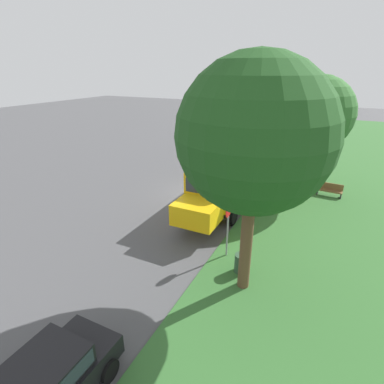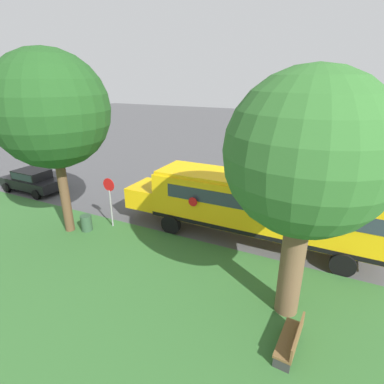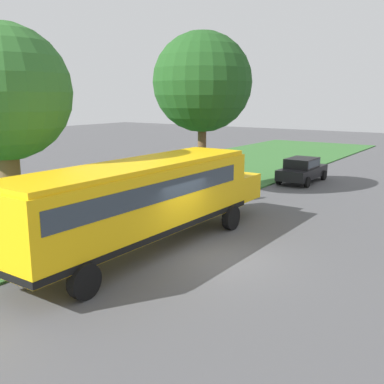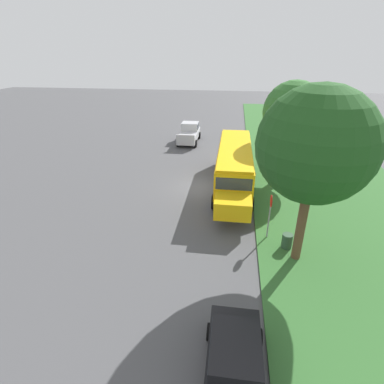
% 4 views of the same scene
% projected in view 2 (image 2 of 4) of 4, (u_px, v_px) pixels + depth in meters
% --- Properties ---
extents(ground_plane, '(120.00, 120.00, 0.00)m').
position_uv_depth(ground_plane, '(254.00, 216.00, 17.17)').
color(ground_plane, '#4C4C4F').
extents(grass_verge, '(12.00, 80.00, 0.08)m').
position_uv_depth(grass_verge, '(163.00, 348.00, 8.78)').
color(grass_verge, '#33662D').
rests_on(grass_verge, ground).
extents(school_bus, '(2.84, 12.42, 3.16)m').
position_uv_depth(school_bus, '(256.00, 203.00, 14.07)').
color(school_bus, yellow).
rests_on(school_bus, ground).
extents(car_black_nearest, '(2.02, 4.40, 1.56)m').
position_uv_depth(car_black_nearest, '(32.00, 179.00, 20.63)').
color(car_black_nearest, black).
rests_on(car_black_nearest, ground).
extents(oak_tree_beside_bus, '(4.71, 4.71, 7.84)m').
position_uv_depth(oak_tree_beside_bus, '(303.00, 154.00, 8.34)').
color(oak_tree_beside_bus, brown).
rests_on(oak_tree_beside_bus, ground).
extents(oak_tree_roadside_mid, '(5.24, 5.24, 8.72)m').
position_uv_depth(oak_tree_roadside_mid, '(51.00, 111.00, 13.28)').
color(oak_tree_roadside_mid, brown).
rests_on(oak_tree_roadside_mid, ground).
extents(stop_sign, '(0.08, 0.68, 2.74)m').
position_uv_depth(stop_sign, '(110.00, 197.00, 15.32)').
color(stop_sign, gray).
rests_on(stop_sign, ground).
extents(park_bench, '(1.63, 0.61, 0.92)m').
position_uv_depth(park_bench, '(291.00, 340.00, 8.53)').
color(park_bench, brown).
rests_on(park_bench, ground).
extents(trash_bin, '(0.56, 0.56, 0.90)m').
position_uv_depth(trash_bin, '(86.00, 224.00, 15.33)').
color(trash_bin, '#2D4C33').
rests_on(trash_bin, ground).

